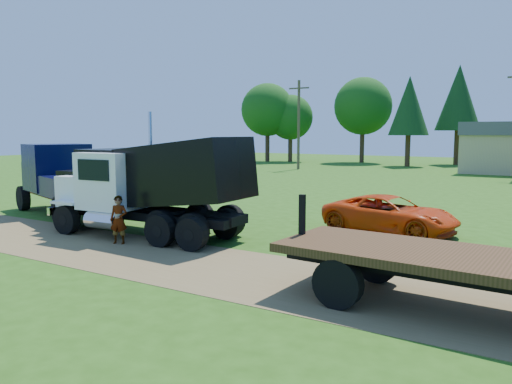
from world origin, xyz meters
The scene contains 11 objects.
ground centered at (0.00, 0.00, 0.00)m, with size 140.00×140.00×0.00m, color #275011.
dirt_track centered at (0.00, 0.00, 0.01)m, with size 120.00×4.20×0.01m, color brown.
white_semi_tractor centered at (-4.66, 2.01, 1.53)m, with size 7.49×2.89×4.47m.
black_dump_truck centered at (-3.59, 2.66, 1.97)m, with size 8.30×2.67×3.58m.
navy_truck centered at (-10.31, 3.86, 1.63)m, with size 7.50×4.59×3.20m.
orange_pickup centered at (3.76, 7.48, 0.69)m, with size 2.29×4.96×1.38m, color #DF3F0A.
flatbed_trailer centered at (8.01, -0.21, 0.95)m, with size 8.78×3.03×2.22m.
spectator_a centered at (-3.39, 0.74, 0.82)m, with size 0.60×0.39×1.64m, color #999999.
spectator_b centered at (-5.94, 8.43, 0.84)m, with size 0.82×0.64×1.68m, color #999999.
tan_shed centered at (4.00, 40.00, 2.42)m, with size 6.20×5.40×4.70m.
tree_row centered at (-0.37, 49.58, 6.54)m, with size 56.62×15.06×11.54m.
Camera 1 is at (9.15, -10.84, 3.71)m, focal length 35.00 mm.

